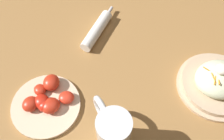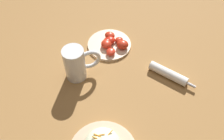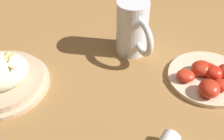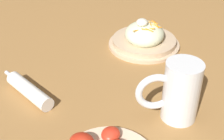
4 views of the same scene
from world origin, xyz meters
TOP-DOWN VIEW (x-y plane):
  - ground_plane at (0.00, 0.00)m, footprint 1.43×1.43m
  - beer_mug at (-0.08, -0.18)m, footprint 0.08×0.14m
  - tomato_plate at (-0.24, -0.05)m, footprint 0.19×0.19m

SIDE VIEW (x-z plane):
  - ground_plane at x=0.00m, z-range 0.00..0.00m
  - tomato_plate at x=-0.24m, z-range -0.01..0.04m
  - beer_mug at x=-0.08m, z-range -0.01..0.14m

